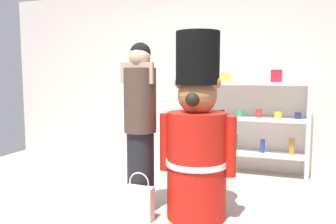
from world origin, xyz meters
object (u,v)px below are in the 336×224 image
Objects in this scene: merchandise_shelf at (249,117)px; teddy_bear_guard at (197,140)px; shopping_bag at (139,202)px; person_shopper at (140,124)px.

teddy_bear_guard is at bearing -100.33° from merchandise_shelf.
merchandise_shelf is at bearing 79.67° from teddy_bear_guard.
merchandise_shelf is 2.14m from shopping_bag.
person_shopper is (-0.86, -1.69, 0.09)m from merchandise_shelf.
teddy_bear_guard reaches higher than merchandise_shelf.
teddy_bear_guard is 0.80m from shopping_bag.
person_shopper is at bearing 109.95° from shopping_bag.
teddy_bear_guard is 3.84× the size of shopping_bag.
merchandise_shelf is at bearing 67.36° from shopping_bag.
shopping_bag is (0.07, -0.20, -0.71)m from person_shopper.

